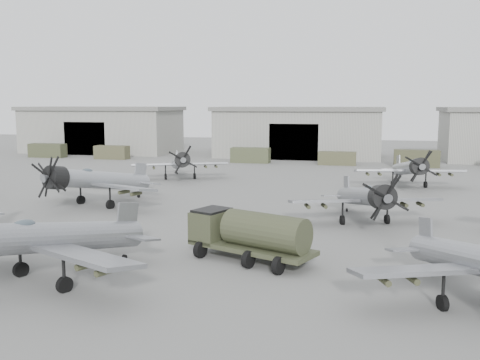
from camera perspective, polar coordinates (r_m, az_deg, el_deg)
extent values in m
plane|color=slate|center=(35.63, -6.83, -6.93)|extent=(220.00, 220.00, 0.00)
cube|color=#A1A197|center=(106.84, -14.43, 5.06)|extent=(28.00, 14.00, 8.00)
cube|color=slate|center=(106.72, -14.51, 7.39)|extent=(29.00, 14.80, 0.70)
cube|color=black|center=(100.96, -16.22, 4.26)|extent=(8.12, 0.40, 6.00)
cube|color=#A1A197|center=(95.12, 6.31, 4.92)|extent=(28.00, 14.00, 8.00)
cube|color=slate|center=(94.99, 6.35, 7.54)|extent=(29.00, 14.80, 0.70)
cube|color=black|center=(88.46, 5.73, 4.05)|extent=(8.12, 0.40, 6.00)
cube|color=#3E422B|center=(98.93, -19.85, 2.98)|extent=(6.40, 2.20, 2.38)
cube|color=#4B4931|center=(92.76, -13.51, 2.89)|extent=(5.70, 2.20, 2.25)
cube|color=#444A30|center=(84.58, 1.12, 2.66)|extent=(6.13, 2.20, 2.36)
cube|color=#4B4A31|center=(82.75, 10.32, 2.28)|extent=(5.66, 2.20, 2.00)
cube|color=#40412A|center=(82.87, 18.31, 2.19)|extent=(6.41, 2.20, 2.52)
cylinder|color=gray|center=(29.72, -19.20, -5.78)|extent=(5.98, 10.77, 3.27)
cube|color=gray|center=(29.47, -20.21, -6.48)|extent=(12.89, 7.47, 0.59)
cube|color=gray|center=(32.54, -11.93, -4.02)|extent=(0.83, 1.64, 2.09)
ellipsoid|color=#3F4C54|center=(28.67, -22.10, -4.49)|extent=(1.09, 1.40, 0.59)
cylinder|color=black|center=(31.46, -22.33, -8.84)|extent=(0.61, 0.88, 0.84)
cylinder|color=black|center=(28.21, -18.22, -10.58)|extent=(0.61, 0.88, 0.84)
cylinder|color=black|center=(32.90, -12.23, -8.05)|extent=(0.25, 0.36, 0.34)
cylinder|color=gray|center=(27.29, 23.53, -7.72)|extent=(5.08, 9.83, 2.96)
cube|color=gray|center=(26.89, 24.14, -8.52)|extent=(11.75, 6.37, 0.53)
cube|color=gray|center=(30.98, 19.20, -5.37)|extent=(0.70, 1.50, 1.89)
cylinder|color=black|center=(26.30, 20.79, -12.17)|extent=(0.53, 0.80, 0.76)
cylinder|color=black|center=(31.28, 19.27, -9.22)|extent=(0.22, 0.32, 0.30)
cylinder|color=#979A9F|center=(50.52, -14.54, 0.00)|extent=(5.45, 10.94, 3.28)
cylinder|color=black|center=(47.38, -19.08, 0.24)|extent=(2.45, 2.26, 2.18)
cube|color=#979A9F|center=(50.16, -15.07, -0.39)|extent=(13.06, 6.86, 0.59)
cube|color=#979A9F|center=(53.82, -10.58, 0.78)|extent=(0.74, 1.67, 2.09)
ellipsoid|color=#3F4C54|center=(49.33, -16.05, 0.86)|extent=(1.04, 1.40, 0.59)
cylinder|color=black|center=(51.81, -16.61, -2.06)|extent=(0.57, 0.89, 0.84)
cylinder|color=black|center=(48.81, -13.67, -2.56)|extent=(0.57, 0.89, 0.84)
cylinder|color=black|center=(53.94, -10.76, -1.70)|extent=(0.24, 0.36, 0.34)
cylinder|color=gray|center=(42.92, 12.93, -1.69)|extent=(4.50, 9.84, 2.92)
cylinder|color=black|center=(38.71, 14.95, -1.77)|extent=(2.16, 1.97, 1.94)
cube|color=gray|center=(42.43, 13.15, -2.13)|extent=(11.72, 5.70, 0.52)
cube|color=gray|center=(47.03, 11.29, -0.61)|extent=(0.60, 1.51, 1.87)
ellipsoid|color=#3F4C54|center=(41.38, 13.60, -0.89)|extent=(0.89, 1.24, 0.52)
cylinder|color=black|center=(42.03, 10.86, -4.24)|extent=(0.49, 0.79, 0.75)
cylinder|color=black|center=(43.13, 15.41, -4.07)|extent=(0.49, 0.79, 0.75)
cylinder|color=black|center=(47.12, 11.32, -3.15)|extent=(0.20, 0.32, 0.30)
cylinder|color=#979BA0|center=(66.95, -6.48, 1.94)|extent=(5.45, 9.65, 2.94)
cylinder|color=black|center=(62.50, -6.16, 2.15)|extent=(2.24, 2.10, 1.96)
cube|color=#979BA0|center=(66.42, -6.43, 1.68)|extent=(11.54, 6.80, 0.53)
cube|color=#979BA0|center=(71.32, -6.77, 2.43)|extent=(0.76, 1.47, 1.88)
ellipsoid|color=#3F4C54|center=(65.37, -6.38, 2.54)|extent=(0.98, 1.26, 0.53)
cylinder|color=black|center=(66.30, -7.94, 0.33)|extent=(0.55, 0.79, 0.75)
cylinder|color=black|center=(66.58, -4.87, 0.42)|extent=(0.55, 0.79, 0.75)
cylinder|color=black|center=(71.27, -6.72, 0.74)|extent=(0.23, 0.32, 0.30)
cylinder|color=#9A9DA3|center=(62.74, 17.47, 1.22)|extent=(3.27, 10.16, 2.97)
cylinder|color=black|center=(58.38, 18.59, 1.38)|extent=(2.05, 1.81, 1.98)
cube|color=#9A9DA3|center=(62.22, 17.59, 0.94)|extent=(12.05, 4.26, 0.53)
cube|color=#9A9DA3|center=(67.02, 16.53, 1.81)|extent=(0.41, 1.57, 1.90)
ellipsoid|color=#3F4C54|center=(61.18, 17.86, 1.85)|extent=(0.77, 1.23, 0.53)
cylinder|color=black|center=(61.80, 15.96, -0.46)|extent=(0.40, 0.80, 0.76)
cylinder|color=black|center=(62.71, 19.17, -0.48)|extent=(0.40, 0.80, 0.76)
cylinder|color=black|center=(67.00, 16.51, 0.00)|extent=(0.17, 0.32, 0.30)
cube|color=#383C27|center=(31.80, 1.23, -7.18)|extent=(8.12, 5.26, 0.28)
cube|color=#383C27|center=(33.31, -3.01, -4.91)|extent=(2.59, 3.02, 1.88)
cylinder|color=#383C27|center=(30.99, 2.76, -5.49)|extent=(5.50, 3.85, 2.10)
cube|color=black|center=(33.10, -3.02, -3.24)|extent=(2.37, 2.67, 0.17)
cylinder|color=black|center=(32.59, -4.25, -7.42)|extent=(0.68, 1.05, 0.99)
cylinder|color=black|center=(31.58, 6.55, -7.96)|extent=(0.68, 1.05, 0.99)
cube|color=#3A3F29|center=(62.63, -16.60, -0.13)|extent=(1.98, 1.22, 0.88)
cube|color=black|center=(62.89, -17.14, 0.39)|extent=(0.55, 0.99, 0.55)
cylinder|color=black|center=(62.68, -16.59, -0.43)|extent=(1.32, 0.62, 0.61)
cylinder|color=black|center=(61.94, -15.46, -0.28)|extent=(1.32, 0.10, 0.09)
cube|color=#3A3F29|center=(60.64, -13.20, -0.37)|extent=(4.18, 1.56, 0.20)
cylinder|color=black|center=(60.68, -13.19, -0.63)|extent=(1.65, 0.49, 0.48)
cylinder|color=#3A3F29|center=(60.61, -13.21, -0.16)|extent=(1.54, 0.36, 0.35)
imported|color=#444A30|center=(61.68, -18.92, -0.09)|extent=(0.65, 0.76, 1.77)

